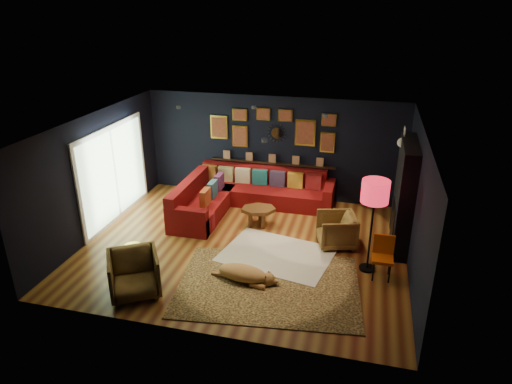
% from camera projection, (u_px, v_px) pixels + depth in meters
% --- Properties ---
extents(floor, '(6.50, 6.50, 0.00)m').
position_uv_depth(floor, '(244.00, 246.00, 9.50)').
color(floor, olive).
rests_on(floor, ground).
extents(room_walls, '(6.50, 6.50, 6.50)m').
position_uv_depth(room_walls, '(244.00, 175.00, 8.87)').
color(room_walls, black).
rests_on(room_walls, ground).
extents(sectional, '(3.41, 2.69, 0.86)m').
position_uv_depth(sectional, '(240.00, 196.00, 11.12)').
color(sectional, maroon).
rests_on(sectional, ground).
extents(ledge, '(3.20, 0.12, 0.04)m').
position_uv_depth(ledge, '(272.00, 163.00, 11.53)').
color(ledge, black).
rests_on(ledge, room_walls).
extents(gallery_wall, '(3.15, 0.04, 1.02)m').
position_uv_depth(gallery_wall, '(273.00, 128.00, 11.22)').
color(gallery_wall, gold).
rests_on(gallery_wall, room_walls).
extents(sunburst_mirror, '(0.47, 0.16, 0.47)m').
position_uv_depth(sunburst_mirror, '(277.00, 133.00, 11.24)').
color(sunburst_mirror, silver).
rests_on(sunburst_mirror, room_walls).
extents(fireplace, '(0.31, 1.60, 2.20)m').
position_uv_depth(fireplace, '(403.00, 199.00, 9.21)').
color(fireplace, black).
rests_on(fireplace, ground).
extents(deer_head, '(0.50, 0.28, 0.45)m').
position_uv_depth(deer_head, '(411.00, 143.00, 9.24)').
color(deer_head, white).
rests_on(deer_head, fireplace).
extents(sliding_door, '(0.06, 2.80, 2.20)m').
position_uv_depth(sliding_door, '(114.00, 174.00, 10.33)').
color(sliding_door, white).
rests_on(sliding_door, ground).
extents(ceiling_spots, '(3.30, 2.50, 0.06)m').
position_uv_depth(ceiling_spots, '(254.00, 116.00, 9.21)').
color(ceiling_spots, black).
rests_on(ceiling_spots, room_walls).
extents(shag_rug, '(2.38, 1.93, 0.03)m').
position_uv_depth(shag_rug, '(277.00, 255.00, 9.15)').
color(shag_rug, silver).
rests_on(shag_rug, ground).
extents(leopard_rug, '(3.46, 2.66, 0.02)m').
position_uv_depth(leopard_rug, '(268.00, 285.00, 8.18)').
color(leopard_rug, tan).
rests_on(leopard_rug, ground).
extents(coffee_table, '(0.93, 0.80, 0.40)m').
position_uv_depth(coffee_table, '(258.00, 211.00, 10.25)').
color(coffee_table, brown).
rests_on(coffee_table, shag_rug).
extents(pouf, '(0.58, 0.58, 0.38)m').
position_uv_depth(pouf, '(202.00, 220.00, 10.13)').
color(pouf, maroon).
rests_on(pouf, shag_rug).
extents(armchair_left, '(1.11, 1.10, 0.85)m').
position_uv_depth(armchair_left, '(134.00, 272.00, 7.81)').
color(armchair_left, '#B88A3C').
rests_on(armchair_left, ground).
extents(armchair_right, '(0.87, 0.90, 0.77)m').
position_uv_depth(armchair_right, '(336.00, 229.00, 9.39)').
color(armchair_right, '#B88A3C').
rests_on(armchair_right, ground).
extents(gold_stool, '(0.32, 0.32, 0.40)m').
position_uv_depth(gold_stool, '(133.00, 254.00, 8.80)').
color(gold_stool, gold).
rests_on(gold_stool, ground).
extents(orange_chair, '(0.38, 0.38, 0.81)m').
position_uv_depth(orange_chair, '(383.00, 253.00, 8.31)').
color(orange_chair, black).
rests_on(orange_chair, ground).
extents(floor_lamp, '(0.50, 0.50, 1.82)m').
position_uv_depth(floor_lamp, '(375.00, 195.00, 8.09)').
color(floor_lamp, black).
rests_on(floor_lamp, ground).
extents(dog, '(1.35, 0.78, 0.41)m').
position_uv_depth(dog, '(243.00, 270.00, 8.24)').
color(dog, '#AB7E42').
rests_on(dog, leopard_rug).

